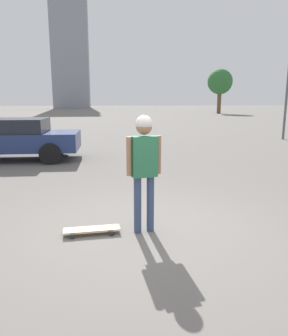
{
  "coord_description": "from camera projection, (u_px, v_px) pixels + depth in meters",
  "views": [
    {
      "loc": [
        0.65,
        4.71,
        2.0
      ],
      "look_at": [
        0.0,
        0.0,
        1.0
      ],
      "focal_mm": 35.0,
      "sensor_mm": 36.0,
      "label": 1
    }
  ],
  "objects": [
    {
      "name": "ground_plane",
      "position": [
        144.0,
        231.0,
        5.06
      ],
      "size": [
        220.0,
        220.0,
        0.0
      ],
      "primitive_type": "plane",
      "color": "slate"
    },
    {
      "name": "person",
      "position": [
        144.0,
        158.0,
        4.83
      ],
      "size": [
        0.53,
        0.27,
        1.78
      ],
      "rotation": [
        0.0,
        0.0,
        3.33
      ],
      "color": "#38476B",
      "rests_on": "ground_plane"
    },
    {
      "name": "skateboard",
      "position": [
        92.0,
        229.0,
        4.96
      ],
      "size": [
        0.86,
        0.33,
        0.09
      ],
      "rotation": [
        0.0,
        0.0,
        0.06
      ],
      "color": "tan",
      "rests_on": "ground_plane"
    },
    {
      "name": "car_parked_near",
      "position": [
        15.0,
        138.0,
        10.97
      ],
      "size": [
        4.3,
        2.22,
        1.39
      ],
      "rotation": [
        0.0,
        0.0,
        -0.04
      ],
      "color": "navy",
      "rests_on": "ground_plane"
    },
    {
      "name": "building_block_distant",
      "position": [
        71.0,
        46.0,
        77.03
      ],
      "size": [
        8.02,
        12.77,
        28.74
      ],
      "color": "gray",
      "rests_on": "ground_plane"
    },
    {
      "name": "tree_distant",
      "position": [
        220.0,
        82.0,
        47.36
      ],
      "size": [
        3.61,
        3.61,
        6.38
      ],
      "color": "brown",
      "rests_on": "ground_plane"
    },
    {
      "name": "lamp_post",
      "position": [
        288.0,
        74.0,
        16.21
      ],
      "size": [
        0.28,
        0.28,
        5.47
      ],
      "color": "#59595E",
      "rests_on": "ground_plane"
    }
  ]
}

